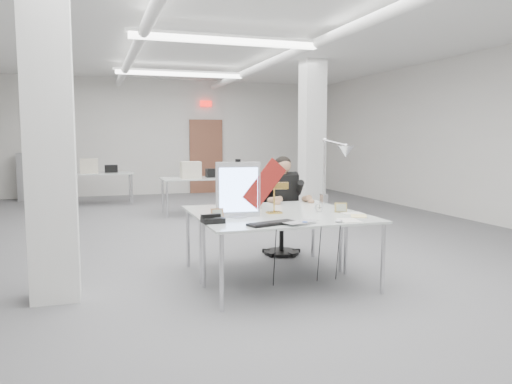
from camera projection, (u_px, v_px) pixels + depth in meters
room_shell at (228, 130)px, 7.50m from camera, size 10.04×14.04×3.24m
desk_main at (292, 220)px, 5.10m from camera, size 1.80×0.90×0.02m
desk_second at (263, 208)px, 5.95m from camera, size 1.80×0.90×0.02m
bg_desk_a at (200, 178)px, 10.36m from camera, size 1.60×0.80×0.02m
bg_desk_b at (98, 173)px, 11.82m from camera, size 1.60×0.80×0.02m
filing_cabinet at (28, 177)px, 12.68m from camera, size 0.45×0.55×1.20m
office_chair at (282, 216)px, 6.75m from camera, size 0.59×0.59×1.05m
seated_person at (283, 189)px, 6.66m from camera, size 0.63×0.74×0.99m
monitor at (238, 190)px, 5.21m from camera, size 0.47×0.10×0.58m
pennant at (265, 184)px, 5.26m from camera, size 0.51×0.07×0.55m
keyboard at (272, 223)px, 4.77m from camera, size 0.52×0.30×0.02m
laptop at (305, 224)px, 4.75m from camera, size 0.42×0.35×0.03m
mouse at (339, 221)px, 4.89m from camera, size 0.10×0.08×0.03m
bankers_lamp at (274, 199)px, 5.47m from camera, size 0.29×0.21×0.31m
desk_phone at (213, 220)px, 4.88m from camera, size 0.22×0.20×0.05m
picture_frame_left at (217, 213)px, 5.13m from camera, size 0.14×0.04×0.11m
picture_frame_right at (341, 208)px, 5.55m from camera, size 0.14×0.08×0.11m
desk_clock at (319, 207)px, 5.60m from camera, size 0.10×0.05×0.10m
paper_stack_a at (349, 220)px, 5.01m from camera, size 0.22×0.29×0.01m
paper_stack_b at (359, 216)px, 5.28m from camera, size 0.25×0.27×0.01m
paper_stack_c at (353, 213)px, 5.46m from camera, size 0.23×0.17×0.01m
beige_monitor at (241, 193)px, 5.91m from camera, size 0.39×0.37×0.36m
architect_lamp at (333, 168)px, 6.03m from camera, size 0.51×0.75×0.92m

